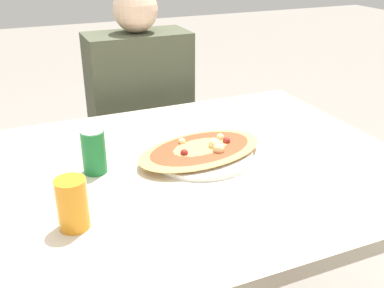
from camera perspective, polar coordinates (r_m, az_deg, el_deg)
The scene contains 6 objects.
dining_table at distance 1.32m, azimuth -1.35°, elevation -5.48°, with size 1.32×0.98×0.77m.
chair_far_seated at distance 2.14m, azimuth -7.06°, elevation 0.11°, with size 0.40×0.40×0.84m.
person_seated at distance 1.96m, azimuth -6.48°, elevation 4.66°, with size 0.43×0.24×1.20m.
pizza_main at distance 1.34m, azimuth 1.13°, elevation -0.89°, with size 0.44×0.31×0.06m.
soda_can at distance 1.26m, azimuth -12.36°, elevation -0.97°, with size 0.07×0.07×0.12m.
drink_glass at distance 1.04m, azimuth -14.94°, elevation -7.36°, with size 0.07×0.07×0.12m.
Camera 1 is at (-0.42, -1.06, 1.37)m, focal length 42.00 mm.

